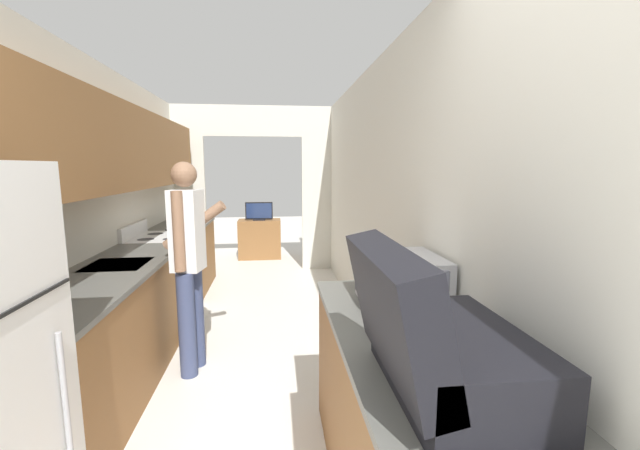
{
  "coord_description": "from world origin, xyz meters",
  "views": [
    {
      "loc": [
        0.31,
        -0.61,
        1.61
      ],
      "look_at": [
        0.73,
        3.06,
        1.05
      ],
      "focal_mm": 22.0,
      "sensor_mm": 36.0,
      "label": 1
    }
  ],
  "objects_px": {
    "suitcase": "(434,343)",
    "tv_cabinet": "(260,239)",
    "microwave": "(401,281)",
    "television": "(259,211)",
    "person": "(188,262)",
    "knife": "(171,229)",
    "range_oven": "(165,276)"
  },
  "relations": [
    {
      "from": "suitcase",
      "to": "tv_cabinet",
      "type": "relative_size",
      "value": 0.89
    },
    {
      "from": "suitcase",
      "to": "microwave",
      "type": "height_order",
      "value": "suitcase"
    },
    {
      "from": "television",
      "to": "microwave",
      "type": "bearing_deg",
      "value": -79.34
    },
    {
      "from": "microwave",
      "to": "television",
      "type": "xyz_separation_m",
      "value": [
        -0.92,
        4.91,
        -0.18
      ]
    },
    {
      "from": "person",
      "to": "television",
      "type": "height_order",
      "value": "person"
    },
    {
      "from": "person",
      "to": "knife",
      "type": "distance_m",
      "value": 1.74
    },
    {
      "from": "suitcase",
      "to": "range_oven",
      "type": "bearing_deg",
      "value": 118.45
    },
    {
      "from": "person",
      "to": "suitcase",
      "type": "height_order",
      "value": "person"
    },
    {
      "from": "range_oven",
      "to": "microwave",
      "type": "height_order",
      "value": "microwave"
    },
    {
      "from": "range_oven",
      "to": "person",
      "type": "distance_m",
      "value": 1.37
    },
    {
      "from": "television",
      "to": "knife",
      "type": "distance_m",
      "value": 2.36
    },
    {
      "from": "suitcase",
      "to": "television",
      "type": "distance_m",
      "value": 5.77
    },
    {
      "from": "microwave",
      "to": "tv_cabinet",
      "type": "height_order",
      "value": "microwave"
    },
    {
      "from": "range_oven",
      "to": "microwave",
      "type": "xyz_separation_m",
      "value": [
        1.83,
        -2.29,
        0.57
      ]
    },
    {
      "from": "tv_cabinet",
      "to": "knife",
      "type": "height_order",
      "value": "knife"
    },
    {
      "from": "person",
      "to": "range_oven",
      "type": "bearing_deg",
      "value": 34.0
    },
    {
      "from": "range_oven",
      "to": "person",
      "type": "height_order",
      "value": "person"
    },
    {
      "from": "suitcase",
      "to": "microwave",
      "type": "distance_m",
      "value": 0.81
    },
    {
      "from": "range_oven",
      "to": "television",
      "type": "xyz_separation_m",
      "value": [
        0.9,
        2.62,
        0.39
      ]
    },
    {
      "from": "tv_cabinet",
      "to": "knife",
      "type": "distance_m",
      "value": 2.46
    },
    {
      "from": "television",
      "to": "knife",
      "type": "xyz_separation_m",
      "value": [
        -0.93,
        -2.17,
        0.05
      ]
    },
    {
      "from": "microwave",
      "to": "tv_cabinet",
      "type": "bearing_deg",
      "value": 100.57
    },
    {
      "from": "range_oven",
      "to": "knife",
      "type": "height_order",
      "value": "range_oven"
    },
    {
      "from": "person",
      "to": "microwave",
      "type": "bearing_deg",
      "value": -118.84
    },
    {
      "from": "microwave",
      "to": "tv_cabinet",
      "type": "relative_size",
      "value": 0.6
    },
    {
      "from": "tv_cabinet",
      "to": "knife",
      "type": "bearing_deg",
      "value": -112.81
    },
    {
      "from": "range_oven",
      "to": "suitcase",
      "type": "xyz_separation_m",
      "value": [
        1.67,
        -3.09,
        0.6
      ]
    },
    {
      "from": "knife",
      "to": "suitcase",
      "type": "bearing_deg",
      "value": -39.66
    },
    {
      "from": "range_oven",
      "to": "knife",
      "type": "bearing_deg",
      "value": 93.73
    },
    {
      "from": "tv_cabinet",
      "to": "knife",
      "type": "relative_size",
      "value": 2.15
    },
    {
      "from": "person",
      "to": "knife",
      "type": "relative_size",
      "value": 4.81
    },
    {
      "from": "suitcase",
      "to": "tv_cabinet",
      "type": "bearing_deg",
      "value": 97.64
    }
  ]
}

